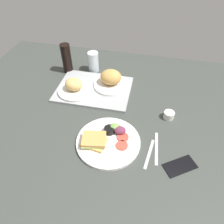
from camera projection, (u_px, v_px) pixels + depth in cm
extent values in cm
cube|color=#383D38|center=(107.00, 122.00, 112.34)|extent=(190.00, 150.00, 3.00)
cube|color=#9EA0A3|center=(94.00, 89.00, 129.29)|extent=(45.65, 33.89, 1.60)
cylinder|color=white|center=(76.00, 90.00, 126.37)|extent=(21.57, 21.57, 1.40)
ellipsoid|color=#DBB266|center=(74.00, 84.00, 123.29)|extent=(10.82, 9.35, 7.38)
cylinder|color=white|center=(111.00, 85.00, 130.10)|extent=(21.92, 21.92, 1.40)
ellipsoid|color=tan|center=(111.00, 77.00, 127.21)|extent=(13.08, 11.30, 8.92)
cylinder|color=white|center=(108.00, 142.00, 100.16)|extent=(30.92, 30.92, 1.60)
cube|color=tan|center=(94.00, 142.00, 98.17)|extent=(12.18, 10.49, 1.40)
cube|color=#B2C66B|center=(94.00, 140.00, 97.33)|extent=(12.77, 11.28, 1.00)
cube|color=tan|center=(94.00, 139.00, 96.49)|extent=(12.45, 10.84, 1.40)
cylinder|color=#D14738|center=(122.00, 145.00, 97.13)|extent=(5.60, 5.60, 0.80)
cylinder|color=#D14738|center=(123.00, 137.00, 100.64)|extent=(5.60, 5.60, 0.80)
cylinder|color=black|center=(109.00, 130.00, 102.44)|extent=(5.20, 5.20, 3.00)
cylinder|color=#EFEACC|center=(109.00, 129.00, 101.67)|extent=(4.26, 4.26, 0.60)
ellipsoid|color=#729E4C|center=(115.00, 127.00, 103.25)|extent=(6.00, 4.80, 3.60)
ellipsoid|color=#6B2D47|center=(120.00, 130.00, 101.95)|extent=(6.00, 4.80, 3.60)
cylinder|color=silver|center=(93.00, 62.00, 141.26)|extent=(7.14, 7.14, 13.52)
cylinder|color=black|center=(67.00, 59.00, 138.13)|extent=(6.40, 6.40, 19.87)
cylinder|color=silver|center=(169.00, 115.00, 111.41)|extent=(5.60, 5.60, 4.00)
cube|color=#B7B7BC|center=(149.00, 154.00, 95.94)|extent=(3.67, 17.03, 0.50)
cube|color=#B7B7BC|center=(156.00, 148.00, 98.24)|extent=(2.69, 19.05, 0.50)
cube|color=black|center=(180.00, 166.00, 91.23)|extent=(15.96, 14.04, 0.80)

